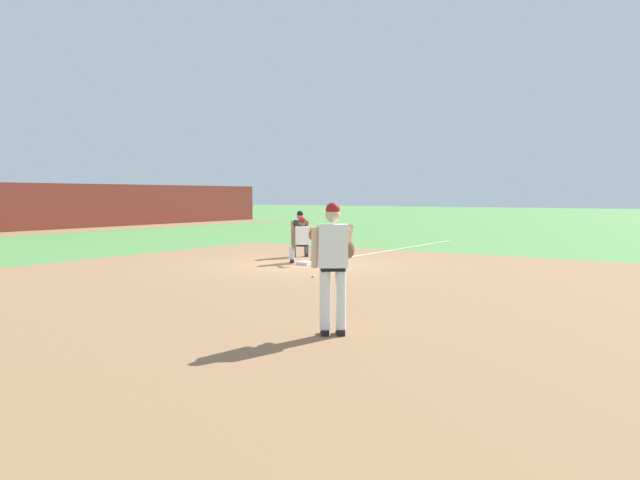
{
  "coord_description": "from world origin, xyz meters",
  "views": [
    {
      "loc": [
        -14.29,
        -9.93,
        1.97
      ],
      "look_at": [
        -4.92,
        -3.74,
        1.15
      ],
      "focal_mm": 35.0,
      "sensor_mm": 36.0,
      "label": 1
    }
  ],
  "objects_px": {
    "baseball": "(313,276)",
    "umpire": "(300,232)",
    "first_base_bag": "(305,263)",
    "first_baseman": "(303,237)",
    "pitcher": "(334,260)"
  },
  "relations": [
    {
      "from": "baseball",
      "to": "umpire",
      "type": "relative_size",
      "value": 0.05
    },
    {
      "from": "first_base_bag",
      "to": "baseball",
      "type": "distance_m",
      "value": 2.73
    },
    {
      "from": "first_baseman",
      "to": "umpire",
      "type": "bearing_deg",
      "value": 38.02
    },
    {
      "from": "baseball",
      "to": "umpire",
      "type": "bearing_deg",
      "value": 38.82
    },
    {
      "from": "umpire",
      "to": "baseball",
      "type": "bearing_deg",
      "value": -141.18
    },
    {
      "from": "first_baseman",
      "to": "umpire",
      "type": "distance_m",
      "value": 1.76
    },
    {
      "from": "umpire",
      "to": "pitcher",
      "type": "bearing_deg",
      "value": -142.31
    },
    {
      "from": "baseball",
      "to": "pitcher",
      "type": "relative_size",
      "value": 0.04
    },
    {
      "from": "umpire",
      "to": "first_baseman",
      "type": "bearing_deg",
      "value": -141.98
    },
    {
      "from": "first_base_bag",
      "to": "umpire",
      "type": "xyz_separation_m",
      "value": [
        1.77,
        1.42,
        0.75
      ]
    },
    {
      "from": "first_baseman",
      "to": "umpire",
      "type": "height_order",
      "value": "umpire"
    },
    {
      "from": "first_base_bag",
      "to": "pitcher",
      "type": "bearing_deg",
      "value": -142.61
    },
    {
      "from": "baseball",
      "to": "pitcher",
      "type": "distance_m",
      "value": 6.14
    },
    {
      "from": "first_base_bag",
      "to": "baseball",
      "type": "bearing_deg",
      "value": -141.18
    },
    {
      "from": "pitcher",
      "to": "umpire",
      "type": "relative_size",
      "value": 1.27
    }
  ]
}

